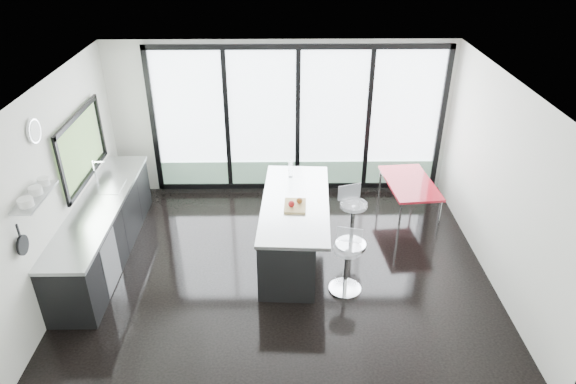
{
  "coord_description": "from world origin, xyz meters",
  "views": [
    {
      "loc": [
        0.02,
        -6.07,
        4.73
      ],
      "look_at": [
        0.1,
        0.3,
        1.15
      ],
      "focal_mm": 32.0,
      "sensor_mm": 36.0,
      "label": 1
    }
  ],
  "objects_px": {
    "red_table": "(408,200)",
    "bar_stool_far": "(352,225)",
    "island": "(290,228)",
    "bar_stool_near": "(346,269)"
  },
  "relations": [
    {
      "from": "red_table",
      "to": "bar_stool_far",
      "type": "bearing_deg",
      "value": -142.17
    },
    {
      "from": "island",
      "to": "red_table",
      "type": "xyz_separation_m",
      "value": [
        2.02,
        1.03,
        -0.13
      ]
    },
    {
      "from": "bar_stool_near",
      "to": "red_table",
      "type": "relative_size",
      "value": 0.55
    },
    {
      "from": "bar_stool_far",
      "to": "island",
      "type": "bearing_deg",
      "value": 173.4
    },
    {
      "from": "red_table",
      "to": "bar_stool_near",
      "type": "bearing_deg",
      "value": -123.71
    },
    {
      "from": "bar_stool_near",
      "to": "red_table",
      "type": "bearing_deg",
      "value": 71.02
    },
    {
      "from": "bar_stool_near",
      "to": "bar_stool_far",
      "type": "distance_m",
      "value": 1.1
    },
    {
      "from": "island",
      "to": "bar_stool_far",
      "type": "bearing_deg",
      "value": 12.66
    },
    {
      "from": "island",
      "to": "bar_stool_far",
      "type": "height_order",
      "value": "island"
    },
    {
      "from": "island",
      "to": "bar_stool_near",
      "type": "xyz_separation_m",
      "value": [
        0.76,
        -0.86,
        -0.12
      ]
    }
  ]
}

